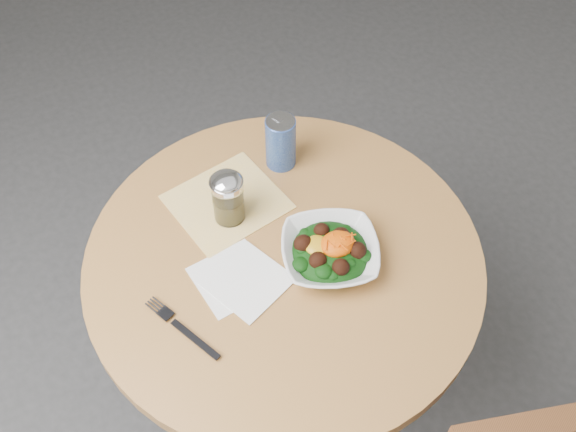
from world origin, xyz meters
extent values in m
plane|color=#303033|center=(0.00, 0.00, 0.00)|extent=(6.00, 6.00, 0.00)
cylinder|color=black|center=(0.00, 0.00, 0.01)|extent=(0.52, 0.52, 0.03)
cylinder|color=black|center=(0.00, 0.00, 0.35)|extent=(0.10, 0.10, 0.71)
cylinder|color=#C08445|center=(0.00, 0.00, 0.73)|extent=(0.90, 0.90, 0.04)
cube|color=orange|center=(-0.05, 0.20, 0.75)|extent=(0.28, 0.26, 0.00)
cube|color=white|center=(-0.13, 0.00, 0.75)|extent=(0.16, 0.16, 0.00)
cube|color=white|center=(-0.10, -0.03, 0.75)|extent=(0.20, 0.20, 0.00)
imported|color=silver|center=(0.08, -0.06, 0.78)|extent=(0.28, 0.28, 0.05)
ellipsoid|color=black|center=(0.08, -0.06, 0.77)|extent=(0.17, 0.17, 0.06)
ellipsoid|color=#CA9014|center=(0.06, -0.05, 0.80)|extent=(0.06, 0.06, 0.02)
ellipsoid|color=#F95805|center=(0.10, -0.07, 0.81)|extent=(0.08, 0.07, 0.04)
cube|color=black|center=(-0.26, -0.11, 0.76)|extent=(0.06, 0.13, 0.00)
cube|color=black|center=(-0.30, -0.01, 0.76)|extent=(0.05, 0.07, 0.00)
cylinder|color=silver|center=(-0.06, 0.15, 0.81)|extent=(0.07, 0.07, 0.11)
cylinder|color=olive|center=(-0.06, 0.15, 0.78)|extent=(0.06, 0.06, 0.06)
cylinder|color=silver|center=(-0.06, 0.15, 0.87)|extent=(0.08, 0.08, 0.01)
ellipsoid|color=silver|center=(-0.06, 0.15, 0.88)|extent=(0.07, 0.07, 0.03)
cylinder|color=navy|center=(0.13, 0.25, 0.82)|extent=(0.08, 0.08, 0.14)
cylinder|color=#B8B8BF|center=(0.13, 0.25, 0.89)|extent=(0.07, 0.07, 0.00)
cube|color=#B8B8BF|center=(0.12, 0.26, 0.89)|extent=(0.02, 0.03, 0.00)
camera|label=1|loc=(-0.39, -0.73, 1.94)|focal=40.00mm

